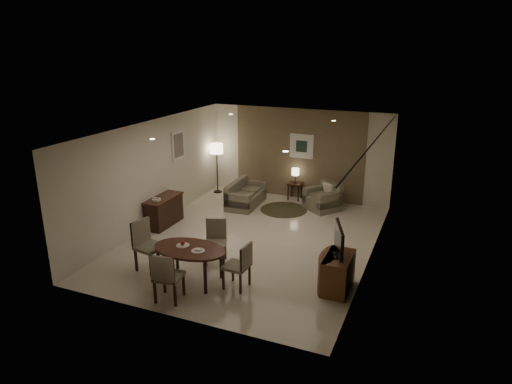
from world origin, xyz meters
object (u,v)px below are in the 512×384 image
at_px(dining_table, 190,264).
at_px(chair_near, 169,276).
at_px(chair_right, 236,265).
at_px(chair_left, 150,246).
at_px(console_desk, 164,211).
at_px(tv_cabinet, 338,273).
at_px(chair_far, 215,243).
at_px(floor_lamp, 217,168).
at_px(side_table, 295,191).
at_px(sofa, 246,194).
at_px(armchair, 323,197).

bearing_deg(dining_table, chair_near, -89.53).
bearing_deg(chair_right, chair_left, -85.07).
bearing_deg(console_desk, chair_right, -35.20).
bearing_deg(chair_right, tv_cabinet, 113.99).
relative_size(chair_near, chair_far, 1.04).
bearing_deg(floor_lamp, chair_near, -70.68).
bearing_deg(chair_near, side_table, -101.64).
bearing_deg(console_desk, sofa, 58.54).
bearing_deg(tv_cabinet, sofa, 133.88).
bearing_deg(chair_far, chair_left, -164.88).
bearing_deg(floor_lamp, sofa, -30.43).
bearing_deg(chair_left, sofa, 7.94).
height_order(chair_far, sofa, chair_far).
bearing_deg(chair_left, console_desk, 37.85).
xyz_separation_m(chair_far, side_table, (0.26, 4.66, -0.21)).
xyz_separation_m(chair_near, floor_lamp, (-2.11, 6.01, 0.29)).
bearing_deg(chair_right, sofa, -154.49).
bearing_deg(chair_near, armchair, -111.63).
xyz_separation_m(tv_cabinet, chair_right, (-1.82, -0.67, 0.11)).
bearing_deg(armchair, chair_far, -68.52).
bearing_deg(chair_near, chair_right, -145.57).
bearing_deg(armchair, dining_table, -66.86).
height_order(console_desk, chair_far, chair_far).
bearing_deg(sofa, chair_far, -168.45).
distance_m(chair_near, chair_right, 1.29).
distance_m(chair_left, sofa, 4.40).
bearing_deg(chair_left, dining_table, -83.69).
bearing_deg(dining_table, armchair, 74.70).
relative_size(console_desk, sofa, 0.80).
bearing_deg(tv_cabinet, side_table, 116.83).
bearing_deg(floor_lamp, side_table, 6.55).
distance_m(chair_near, chair_left, 1.30).
relative_size(tv_cabinet, side_table, 1.76).
xyz_separation_m(armchair, floor_lamp, (-3.46, 0.26, 0.40)).
height_order(tv_cabinet, chair_near, chair_near).
bearing_deg(chair_right, side_table, -170.00).
relative_size(console_desk, floor_lamp, 0.77).
distance_m(chair_far, armchair, 4.31).
xyz_separation_m(tv_cabinet, chair_near, (-2.76, -1.54, 0.14)).
xyz_separation_m(tv_cabinet, chair_far, (-2.66, 0.09, 0.12)).
bearing_deg(chair_far, dining_table, -117.89).
relative_size(chair_near, armchair, 1.15).
height_order(console_desk, chair_left, chair_left).
distance_m(console_desk, sofa, 2.57).
height_order(tv_cabinet, chair_right, chair_right).
distance_m(chair_near, armchair, 5.91).
height_order(chair_far, armchair, chair_far).
height_order(chair_right, side_table, chair_right).
distance_m(dining_table, chair_right, 0.97).
bearing_deg(armchair, console_desk, -103.72).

